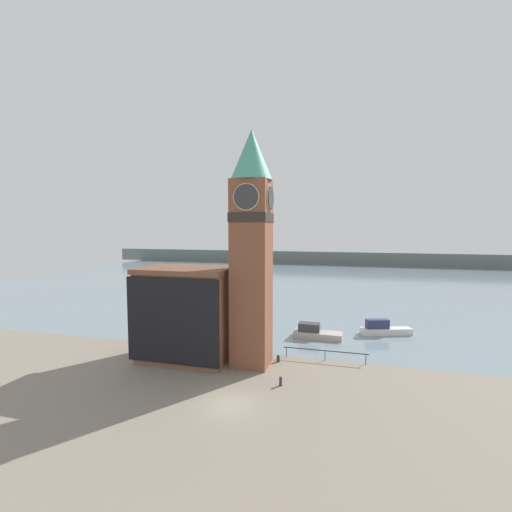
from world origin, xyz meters
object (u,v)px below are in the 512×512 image
Objects in this scene: pier_building at (186,313)px; mooring_bollard_far at (281,381)px; clock_tower at (252,242)px; boat_near at (315,333)px; boat_far at (383,329)px; mooring_bollard_near at (278,358)px.

pier_building is 12.23m from mooring_bollard_far.
clock_tower reaches higher than pier_building.
boat_far is at bearing 24.66° from boat_near.
clock_tower is 10.29m from pier_building.
pier_building is 10.65m from mooring_bollard_near.
mooring_bollard_far is at bearing -18.92° from pier_building.
boat_far is 8.16× the size of mooring_bollard_far.
boat_far is (20.95, 14.09, -4.12)m from pier_building.
boat_near is at bearing 39.92° from pier_building.
pier_building is at bearing 161.08° from mooring_bollard_far.
boat_near is at bearing -174.38° from boat_far.
mooring_bollard_near is (-2.97, -8.95, -0.25)m from boat_near.
boat_near reaches higher than mooring_bollard_near.
clock_tower reaches higher than mooring_bollard_far.
clock_tower is 22.73m from boat_far.
boat_near is (12.54, 10.49, -4.18)m from pier_building.
mooring_bollard_far is at bearing -76.68° from mooring_bollard_near.
boat_near is 9.15m from boat_far.
mooring_bollard_near is at bearing -149.77° from boat_far.
boat_near is at bearing 83.04° from mooring_bollard_far.
pier_building is 1.60× the size of boat_near.
clock_tower is 12.22m from mooring_bollard_near.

